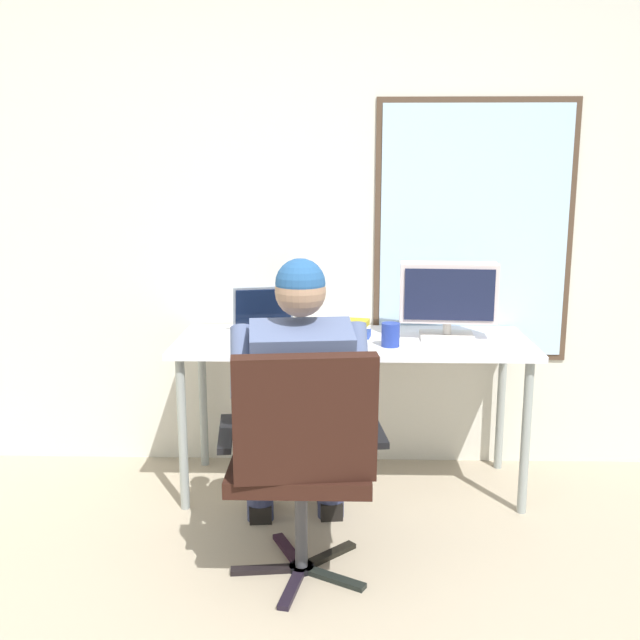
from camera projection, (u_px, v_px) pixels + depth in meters
name	position (u px, v px, depth m)	size (l,w,h in m)	color
wall_rear	(341.00, 226.00, 3.73)	(5.96, 0.08, 2.54)	silver
desk	(353.00, 353.00, 3.48)	(1.68, 0.63, 0.76)	gray
office_chair	(303.00, 450.00, 2.66)	(0.65, 0.57, 0.94)	black
person_seated	(299.00, 401.00, 2.89)	(0.57, 0.79, 1.24)	#303454
crt_monitor	(448.00, 295.00, 3.45)	(0.46, 0.22, 0.36)	beige
laptop	(266.00, 323.00, 3.54)	(0.37, 0.38, 0.23)	gray
wine_glass	(320.00, 327.00, 3.36)	(0.07, 0.07, 0.12)	silver
book_stack	(349.00, 328.00, 3.51)	(0.21, 0.14, 0.08)	#2A45A1
coffee_mug	(391.00, 335.00, 3.32)	(0.08, 0.08, 0.11)	navy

